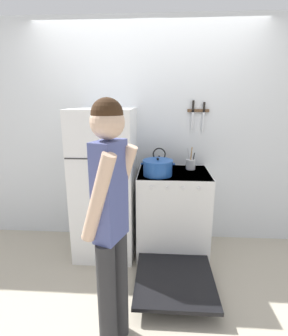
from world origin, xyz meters
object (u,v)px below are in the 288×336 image
object	(u,v)px
dutch_oven_pot	(158,168)
person	(111,218)
stove_range	(173,214)
refrigerator	(106,183)
utensil_jar	(191,164)
tea_kettle	(159,163)

from	to	relation	value
dutch_oven_pot	person	xyz separation A→B (m)	(-0.28, -1.10, -0.04)
stove_range	refrigerator	bearing A→B (deg)	179.18
person	utensil_jar	bearing A→B (deg)	-5.10
person	dutch_oven_pot	bearing A→B (deg)	5.96
stove_range	person	distance (m)	1.37
stove_range	dutch_oven_pot	size ratio (longest dim) A/B	3.94
refrigerator	stove_range	bearing A→B (deg)	-0.82
refrigerator	tea_kettle	xyz separation A→B (m)	(0.58, 0.15, 0.20)
dutch_oven_pot	utensil_jar	size ratio (longest dim) A/B	1.41
tea_kettle	dutch_oven_pot	bearing A→B (deg)	-93.04
refrigerator	dutch_oven_pot	world-z (taller)	refrigerator
stove_range	dutch_oven_pot	distance (m)	0.58
stove_range	person	bearing A→B (deg)	-110.75
tea_kettle	refrigerator	bearing A→B (deg)	-165.08
refrigerator	dutch_oven_pot	size ratio (longest dim) A/B	4.57
dutch_oven_pot	person	world-z (taller)	person
stove_range	dutch_oven_pot	xyz separation A→B (m)	(-0.17, -0.09, 0.55)
refrigerator	dutch_oven_pot	distance (m)	0.61
stove_range	tea_kettle	size ratio (longest dim) A/B	5.76
tea_kettle	person	xyz separation A→B (m)	(-0.29, -1.35, -0.03)
tea_kettle	person	bearing A→B (deg)	-102.17
stove_range	tea_kettle	bearing A→B (deg)	133.81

